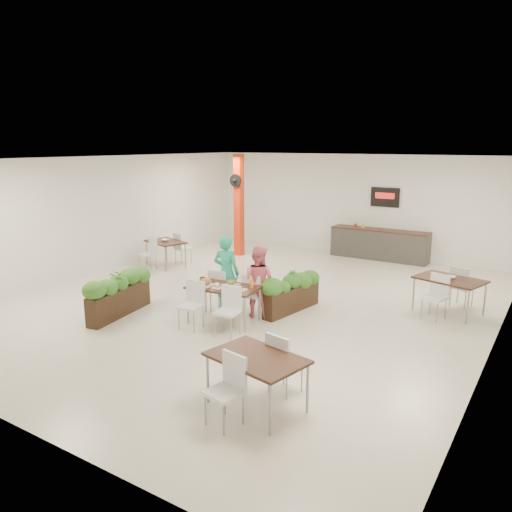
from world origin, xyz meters
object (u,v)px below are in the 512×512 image
Objects in this scene: service_counter at (379,243)px; side_table_c at (257,365)px; diner_man at (226,273)px; main_table at (223,292)px; side_table_b at (450,284)px; diner_woman at (258,282)px; side_table_a at (166,245)px; planter_left at (119,292)px; planter_right at (292,290)px; red_column at (239,204)px.

side_table_c is (1.56, -9.62, 0.14)m from service_counter.
diner_man is at bearing -100.35° from service_counter.
main_table is 4.79m from side_table_b.
side_table_c is (1.95, -3.14, -0.11)m from diner_woman.
side_table_a is at bearing -139.58° from service_counter.
main_table is at bearing 144.97° from side_table_c.
diner_man reaches higher than planter_left.
side_table_b is at bearing 87.65° from side_table_c.
planter_left is (-2.88, -7.97, 0.01)m from service_counter.
diner_man is (-0.39, 0.66, 0.19)m from main_table.
diner_man is at bearing -152.39° from planter_right.
diner_man is at bearing -58.62° from red_column.
service_counter is at bearing 57.09° from side_table_a.
side_table_c is at bearing 115.11° from diner_woman.
side_table_a reaches higher than planter_right.
service_counter is 7.18m from main_table.
red_column is 1.07× the size of service_counter.
side_table_c is (1.50, -3.79, 0.15)m from planter_right.
main_table is at bearing -18.04° from side_table_a.
side_table_a is at bearing -163.20° from side_table_b.
planter_right is at bearing -133.09° from side_table_b.
main_table is 0.94× the size of planter_left.
service_counter is 2.01× the size of diner_woman.
side_table_a is (-0.98, -2.37, -1.01)m from red_column.
diner_woman reaches higher than side_table_c.
side_table_b is (3.71, 3.03, 0.00)m from main_table.
diner_woman reaches higher than planter_right.
side_table_a is (-3.79, 2.24, -0.19)m from diner_man.
planter_right is at bearing -44.33° from red_column.
red_column is 7.34m from side_table_b.
side_table_b is (2.86, 1.72, 0.16)m from planter_right.
red_column is 5.47m from diner_man.
red_column is at bearing 177.87° from side_table_b.
service_counter is at bearing 83.66° from main_table.
service_counter is 1.80× the size of side_table_c.
planter_right is 4.08m from side_table_c.
planter_right is 1.04× the size of side_table_a.
planter_left is at bearing -109.84° from service_counter.
side_table_b is 5.67m from side_table_c.
diner_woman is 3.69m from side_table_c.
diner_man is 0.98× the size of side_table_a.
main_table is at bearing -58.70° from red_column.
main_table is 5.09m from side_table_a.
side_table_a is 1.00× the size of side_table_c.
side_table_c is at bearing -87.92° from side_table_b.
side_table_c is at bearing -22.77° from side_table_a.
side_table_b is (3.30, 2.37, -0.11)m from diner_woman.
main_table is at bearing -96.34° from service_counter.
diner_woman is at bearing -128.45° from side_table_b.
side_table_b is (6.91, -2.25, -1.00)m from red_column.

